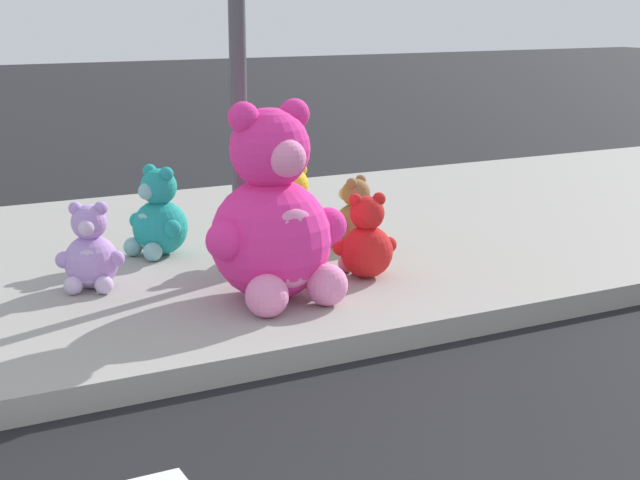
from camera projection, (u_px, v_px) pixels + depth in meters
name	position (u px, v px, depth m)	size (l,w,h in m)	color
sidewalk	(67.00, 275.00, 6.60)	(28.00, 4.40, 0.15)	#9E9B93
sign_pole	(237.00, 17.00, 5.92)	(0.56, 0.11, 3.20)	#4C4C51
plush_pink_large	(274.00, 222.00, 5.70)	(0.95, 0.84, 1.23)	#F22D93
plush_teal	(158.00, 220.00, 6.77)	(0.47, 0.48, 0.66)	teal
plush_red	(366.00, 243.00, 6.24)	(0.43, 0.40, 0.57)	red
plush_lavender	(91.00, 254.00, 5.97)	(0.41, 0.41, 0.57)	#B28CD8
plush_yellow	(289.00, 217.00, 6.84)	(0.50, 0.46, 0.66)	yellow
plush_brown	(354.00, 218.00, 7.02)	(0.37, 0.39, 0.54)	olive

